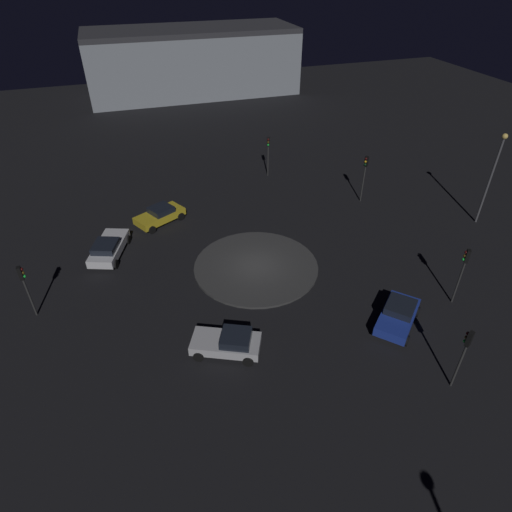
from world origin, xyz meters
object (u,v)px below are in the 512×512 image
at_px(car_blue, 398,315).
at_px(car_silver, 228,342).
at_px(traffic_light_southeast_near, 365,170).
at_px(streetlamp_south, 493,171).
at_px(car_white, 108,248).
at_px(traffic_light_southwest_near, 464,266).
at_px(traffic_light_southeast, 268,149).
at_px(car_yellow, 160,215).
at_px(traffic_light_southwest, 465,348).
at_px(traffic_light_north, 24,282).
at_px(store_building, 192,61).

xyz_separation_m(car_blue, car_silver, (1.12, 10.57, -0.02)).
relative_size(car_silver, traffic_light_southeast_near, 1.00).
bearing_deg(streetlamp_south, car_silver, 107.08).
relative_size(car_white, traffic_light_southeast_near, 1.12).
height_order(car_white, traffic_light_southwest_near, traffic_light_southwest_near).
height_order(car_blue, car_silver, car_silver).
height_order(car_white, streetlamp_south, streetlamp_south).
relative_size(car_blue, traffic_light_southeast, 1.04).
relative_size(car_yellow, traffic_light_southwest, 1.13).
bearing_deg(traffic_light_north, store_building, 65.49).
bearing_deg(car_yellow, traffic_light_north, -163.62).
relative_size(car_silver, traffic_light_southwest, 1.09).
height_order(car_blue, traffic_light_southeast_near, traffic_light_southeast_near).
xyz_separation_m(traffic_light_north, streetlamp_south, (0.53, -34.81, 1.96)).
height_order(car_white, traffic_light_north, traffic_light_north).
bearing_deg(traffic_light_southwest_near, store_building, -49.21).
distance_m(car_yellow, traffic_light_north, 12.99).
height_order(traffic_light_southeast_near, store_building, store_building).
height_order(traffic_light_southeast, streetlamp_south, streetlamp_south).
height_order(car_blue, traffic_light_southwest, traffic_light_southwest).
bearing_deg(car_silver, traffic_light_southwest, 175.83).
distance_m(car_yellow, traffic_light_southwest, 25.18).
height_order(traffic_light_southwest, traffic_light_southeast_near, traffic_light_southeast_near).
xyz_separation_m(car_yellow, traffic_light_southeast, (5.80, -11.75, 2.15)).
bearing_deg(traffic_light_southwest, car_silver, 33.80).
bearing_deg(traffic_light_southwest_near, traffic_light_southeast, -42.42).
distance_m(car_silver, traffic_light_southeast, 23.93).
distance_m(traffic_light_north, streetlamp_south, 34.87).
xyz_separation_m(car_silver, car_yellow, (15.77, 1.63, 0.02)).
relative_size(traffic_light_southeast_near, streetlamp_south, 0.57).
bearing_deg(traffic_light_southeast, traffic_light_southeast_near, 61.53).
bearing_deg(car_white, traffic_light_southwest, -116.64).
relative_size(traffic_light_southwest_near, store_building, 0.13).
distance_m(traffic_light_southeast_near, store_building, 40.83).
height_order(car_silver, traffic_light_southwest, traffic_light_southwest).
bearing_deg(store_building, car_blue, 92.23).
relative_size(car_silver, traffic_light_southwest_near, 1.04).
relative_size(traffic_light_north, traffic_light_southwest_near, 0.91).
xyz_separation_m(car_yellow, traffic_light_north, (-8.93, 9.22, 2.00)).
relative_size(traffic_light_southeast, traffic_light_southeast_near, 0.92).
xyz_separation_m(car_white, car_yellow, (3.71, -4.40, -0.02)).
bearing_deg(traffic_light_southeast_near, traffic_light_southwest, 45.94).
distance_m(car_blue, traffic_light_southwest, 5.41).
xyz_separation_m(car_white, store_building, (41.87, -15.38, 3.93)).
bearing_deg(car_white, car_blue, -107.74).
distance_m(traffic_light_north, store_building, 51.27).
distance_m(car_yellow, streetlamp_south, 27.23).
distance_m(car_blue, store_building, 55.20).
relative_size(traffic_light_southeast, traffic_light_north, 1.06).
height_order(traffic_light_southwest, traffic_light_southeast, traffic_light_southeast).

